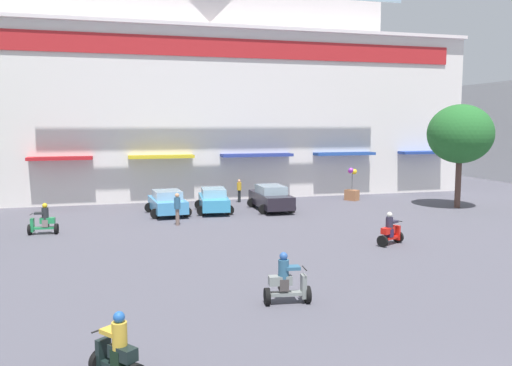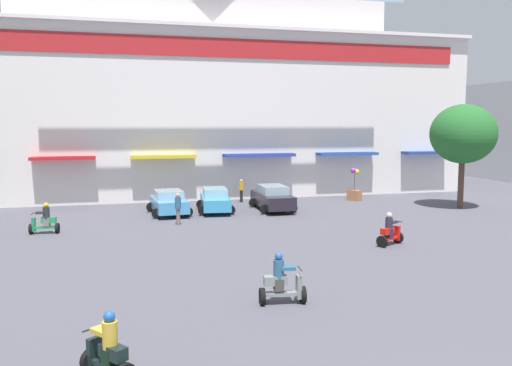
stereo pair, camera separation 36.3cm
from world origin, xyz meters
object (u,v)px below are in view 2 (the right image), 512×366
at_px(plaza_tree_1, 463,134).
at_px(parked_car_2, 272,198).
at_px(pedestrian_1, 241,189).
at_px(balloon_vendor_cart, 354,188).
at_px(pedestrian_0, 178,207).
at_px(scooter_rider_3, 282,283).
at_px(scooter_rider_4, 108,351).
at_px(parked_car_0, 169,202).
at_px(scooter_rider_0, 390,232).
at_px(scooter_rider_5, 45,221).
at_px(parked_car_1, 215,200).

height_order(plaza_tree_1, parked_car_2, plaza_tree_1).
xyz_separation_m(pedestrian_1, balloon_vendor_cart, (7.92, -1.25, -0.02)).
distance_m(plaza_tree_1, pedestrian_1, 14.91).
bearing_deg(pedestrian_0, scooter_rider_3, -82.61).
height_order(parked_car_2, scooter_rider_4, parked_car_2).
relative_size(pedestrian_1, balloon_vendor_cart, 0.68).
bearing_deg(parked_car_0, pedestrian_0, -86.94).
height_order(parked_car_2, pedestrian_0, pedestrian_0).
bearing_deg(plaza_tree_1, scooter_rider_3, -138.80).
height_order(scooter_rider_0, scooter_rider_5, scooter_rider_5).
xyz_separation_m(parked_car_1, scooter_rider_4, (-5.91, -20.51, -0.12)).
bearing_deg(parked_car_0, balloon_vendor_cart, 10.69).
relative_size(scooter_rider_0, pedestrian_0, 0.87).
height_order(parked_car_0, parked_car_2, parked_car_2).
relative_size(scooter_rider_3, balloon_vendor_cart, 0.68).
xyz_separation_m(parked_car_0, scooter_rider_5, (-6.45, -4.07, -0.11)).
bearing_deg(parked_car_1, parked_car_0, -175.91).
bearing_deg(parked_car_2, scooter_rider_3, -105.25).
bearing_deg(scooter_rider_5, scooter_rider_4, -78.26).
bearing_deg(scooter_rider_4, balloon_vendor_cart, 54.45).
distance_m(scooter_rider_0, pedestrian_0, 11.22).
distance_m(pedestrian_0, balloon_vendor_cart, 14.34).
bearing_deg(pedestrian_0, plaza_tree_1, 3.76).
bearing_deg(plaza_tree_1, parked_car_1, 170.96).
bearing_deg(parked_car_2, balloon_vendor_cart, 20.43).
distance_m(plaza_tree_1, balloon_vendor_cart, 8.03).
bearing_deg(balloon_vendor_cart, scooter_rider_5, -161.55).
bearing_deg(scooter_rider_0, balloon_vendor_cart, 71.56).
bearing_deg(parked_car_1, plaza_tree_1, -9.04).
bearing_deg(balloon_vendor_cart, plaza_tree_1, -42.65).
bearing_deg(scooter_rider_4, scooter_rider_3, 35.81).
distance_m(parked_car_0, pedestrian_1, 6.50).
bearing_deg(scooter_rider_5, parked_car_2, 17.39).
height_order(scooter_rider_0, balloon_vendor_cart, balloon_vendor_cart).
bearing_deg(scooter_rider_4, parked_car_0, 81.40).
relative_size(scooter_rider_0, balloon_vendor_cart, 0.64).
height_order(pedestrian_0, balloon_vendor_cart, balloon_vendor_cart).
bearing_deg(pedestrian_0, balloon_vendor_cart, 24.59).
xyz_separation_m(parked_car_1, scooter_rider_5, (-9.29, -4.27, -0.11)).
bearing_deg(parked_car_2, pedestrian_1, 106.91).
xyz_separation_m(pedestrian_0, pedestrian_1, (5.12, 7.22, -0.09)).
xyz_separation_m(scooter_rider_3, balloon_vendor_cart, (11.32, 19.21, 0.23)).
height_order(parked_car_0, balloon_vendor_cart, balloon_vendor_cart).
bearing_deg(pedestrian_0, scooter_rider_0, -39.22).
height_order(pedestrian_1, balloon_vendor_cart, balloon_vendor_cart).
bearing_deg(pedestrian_1, parked_car_1, -124.85).
bearing_deg(balloon_vendor_cart, parked_car_1, -167.55).
distance_m(scooter_rider_4, balloon_vendor_cart, 28.03).
relative_size(parked_car_2, scooter_rider_4, 2.89).
distance_m(scooter_rider_3, pedestrian_1, 20.74).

